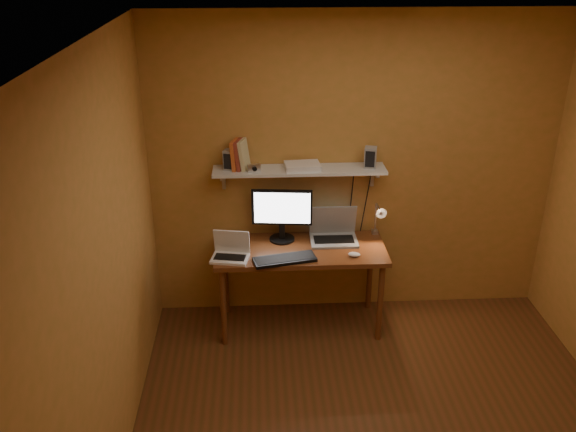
{
  "coord_description": "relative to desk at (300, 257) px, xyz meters",
  "views": [
    {
      "loc": [
        -0.81,
        -3.15,
        3.08
      ],
      "look_at": [
        -0.58,
        1.18,
        1.09
      ],
      "focal_mm": 38.0,
      "sensor_mm": 36.0,
      "label": 1
    }
  ],
  "objects": [
    {
      "name": "laptop",
      "position": [
        0.29,
        0.15,
        0.16
      ],
      "size": [
        0.39,
        0.28,
        0.29
      ],
      "rotation": [
        0.0,
        0.0,
        -0.01
      ],
      "color": "gray",
      "rests_on": "desk"
    },
    {
      "name": "books",
      "position": [
        -0.48,
        0.21,
        0.83
      ],
      "size": [
        0.17,
        0.17,
        0.24
      ],
      "color": "#C05625",
      "rests_on": "wall_shelf"
    },
    {
      "name": "router",
      "position": [
        0.02,
        0.18,
        0.73
      ],
      "size": [
        0.29,
        0.21,
        0.05
      ],
      "primitive_type": "cube",
      "rotation": [
        0.0,
        0.0,
        0.08
      ],
      "color": "silver",
      "rests_on": "wall_shelf"
    },
    {
      "name": "wall_shelf",
      "position": [
        0.0,
        0.19,
        0.69
      ],
      "size": [
        1.4,
        0.25,
        0.21
      ],
      "color": "silver",
      "rests_on": "room"
    },
    {
      "name": "monitor",
      "position": [
        -0.14,
        0.16,
        0.34
      ],
      "size": [
        0.5,
        0.23,
        0.45
      ],
      "rotation": [
        0.0,
        0.0,
        -0.1
      ],
      "color": "black",
      "rests_on": "desk"
    },
    {
      "name": "netbook",
      "position": [
        -0.57,
        -0.13,
        0.15
      ],
      "size": [
        0.32,
        0.26,
        0.22
      ],
      "rotation": [
        0.0,
        0.0,
        -0.18
      ],
      "color": "silver",
      "rests_on": "desk"
    },
    {
      "name": "speaker_left",
      "position": [
        -0.56,
        0.2,
        0.79
      ],
      "size": [
        0.12,
        0.12,
        0.16
      ],
      "primitive_type": "cube",
      "rotation": [
        0.0,
        0.0,
        -0.34
      ],
      "color": "gray",
      "rests_on": "wall_shelf"
    },
    {
      "name": "keyboard",
      "position": [
        -0.14,
        -0.21,
        0.1
      ],
      "size": [
        0.52,
        0.26,
        0.03
      ],
      "primitive_type": "cube",
      "rotation": [
        0.0,
        0.0,
        0.21
      ],
      "color": "black",
      "rests_on": "desk"
    },
    {
      "name": "room",
      "position": [
        0.47,
        -1.28,
        0.64
      ],
      "size": [
        3.44,
        3.24,
        2.64
      ],
      "color": "#5F3018",
      "rests_on": "ground"
    },
    {
      "name": "desk_lamp",
      "position": [
        0.66,
        0.13,
        0.29
      ],
      "size": [
        0.09,
        0.23,
        0.38
      ],
      "color": "silver",
      "rests_on": "desk"
    },
    {
      "name": "shelf_camera",
      "position": [
        -0.37,
        0.14,
        0.74
      ],
      "size": [
        0.11,
        0.06,
        0.06
      ],
      "color": "silver",
      "rests_on": "wall_shelf"
    },
    {
      "name": "mouse",
      "position": [
        0.42,
        -0.17,
        0.1
      ],
      "size": [
        0.11,
        0.09,
        0.03
      ],
      "primitive_type": "ellipsoid",
      "rotation": [
        0.0,
        0.0,
        -0.26
      ],
      "color": "silver",
      "rests_on": "desk"
    },
    {
      "name": "desk",
      "position": [
        0.0,
        0.0,
        0.0
      ],
      "size": [
        1.4,
        0.6,
        0.75
      ],
      "color": "brown",
      "rests_on": "ground"
    },
    {
      "name": "speaker_right",
      "position": [
        0.57,
        0.19,
        0.8
      ],
      "size": [
        0.11,
        0.11,
        0.17
      ],
      "primitive_type": "cube",
      "rotation": [
        0.0,
        0.0,
        -0.25
      ],
      "color": "gray",
      "rests_on": "wall_shelf"
    }
  ]
}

